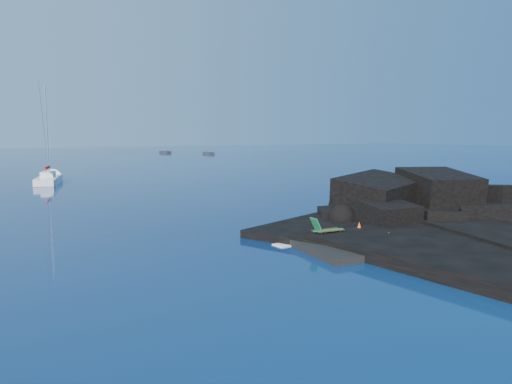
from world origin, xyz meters
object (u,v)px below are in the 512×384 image
Objects in this scene: sailboat at (49,183)px; deck_chair at (328,226)px; sunbather at (383,236)px; marker_cone at (359,227)px; distant_boat_a at (165,153)px; distant_boat_b at (209,154)px.

sailboat is 6.55× the size of deck_chair.
marker_cone reaches higher than sunbather.
distant_boat_a is 1.04× the size of distant_boat_b.
sailboat is at bearing 104.47° from deck_chair.
distant_boat_a is at bearing 118.33° from distant_boat_b.
distant_boat_b is (8.24, -13.45, 0.00)m from distant_boat_a.
sailboat is at bearing -130.32° from distant_boat_b.
sunbather is at bearing -90.25° from marker_cone.
distant_boat_b is (50.50, 66.60, 0.00)m from sailboat.
sailboat reaches higher than deck_chair.
distant_boat_a is (30.77, 122.79, -0.65)m from marker_cone.
marker_cone is 116.09m from distant_boat_b.
deck_chair is 2.98m from sunbather.
sunbather is 128.48m from distant_boat_a.
distant_boat_a reaches higher than distant_boat_b.
sailboat is at bearing -127.28° from distant_boat_a.
deck_chair reaches higher than sunbather.
distant_boat_a is at bearing 77.32° from deck_chair.
distant_boat_a is at bearing 76.59° from sailboat.
distant_boat_b is (39.02, 111.28, -0.52)m from sunbather.
sunbather is (2.31, -1.83, -0.45)m from deck_chair.
sunbather is (11.48, -44.68, 0.52)m from sailboat.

